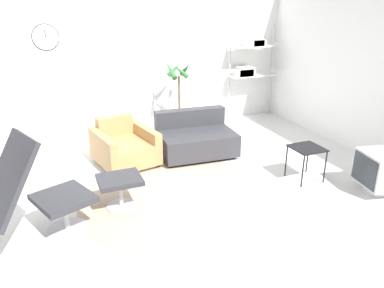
{
  "coord_description": "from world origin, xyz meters",
  "views": [
    {
      "loc": [
        -1.46,
        -4.06,
        2.36
      ],
      "look_at": [
        0.3,
        0.27,
        0.55
      ],
      "focal_mm": 35.0,
      "sensor_mm": 36.0,
      "label": 1
    }
  ],
  "objects_px": {
    "side_table": "(307,151)",
    "lounge_chair": "(20,180)",
    "couch_low": "(195,139)",
    "potted_plant": "(179,109)",
    "ottoman": "(120,185)",
    "armchair_red": "(124,148)",
    "shelf_unit": "(250,60)",
    "crt_television": "(378,171)"
  },
  "relations": [
    {
      "from": "ottoman",
      "to": "potted_plant",
      "type": "xyz_separation_m",
      "value": [
        1.61,
        2.33,
        0.15
      ]
    },
    {
      "from": "ottoman",
      "to": "armchair_red",
      "type": "relative_size",
      "value": 0.49
    },
    {
      "from": "couch_low",
      "to": "crt_television",
      "type": "distance_m",
      "value": 2.69
    },
    {
      "from": "side_table",
      "to": "potted_plant",
      "type": "bearing_deg",
      "value": 109.94
    },
    {
      "from": "lounge_chair",
      "to": "couch_low",
      "type": "relative_size",
      "value": 1.04
    },
    {
      "from": "couch_low",
      "to": "lounge_chair",
      "type": "bearing_deg",
      "value": 36.66
    },
    {
      "from": "lounge_chair",
      "to": "potted_plant",
      "type": "xyz_separation_m",
      "value": [
        2.63,
        2.74,
        -0.3
      ]
    },
    {
      "from": "armchair_red",
      "to": "ottoman",
      "type": "bearing_deg",
      "value": 64.18
    },
    {
      "from": "potted_plant",
      "to": "armchair_red",
      "type": "bearing_deg",
      "value": -140.58
    },
    {
      "from": "lounge_chair",
      "to": "shelf_unit",
      "type": "xyz_separation_m",
      "value": [
        4.27,
        3.03,
        0.48
      ]
    },
    {
      "from": "crt_television",
      "to": "ottoman",
      "type": "bearing_deg",
      "value": 85.6
    },
    {
      "from": "shelf_unit",
      "to": "couch_low",
      "type": "bearing_deg",
      "value": -141.62
    },
    {
      "from": "side_table",
      "to": "potted_plant",
      "type": "distance_m",
      "value": 2.71
    },
    {
      "from": "ottoman",
      "to": "crt_television",
      "type": "distance_m",
      "value": 3.28
    },
    {
      "from": "couch_low",
      "to": "potted_plant",
      "type": "bearing_deg",
      "value": -93.06
    },
    {
      "from": "armchair_red",
      "to": "side_table",
      "type": "bearing_deg",
      "value": 134.57
    },
    {
      "from": "ottoman",
      "to": "side_table",
      "type": "height_order",
      "value": "side_table"
    },
    {
      "from": "side_table",
      "to": "shelf_unit",
      "type": "bearing_deg",
      "value": 75.89
    },
    {
      "from": "ottoman",
      "to": "shelf_unit",
      "type": "height_order",
      "value": "shelf_unit"
    },
    {
      "from": "lounge_chair",
      "to": "shelf_unit",
      "type": "height_order",
      "value": "shelf_unit"
    },
    {
      "from": "armchair_red",
      "to": "couch_low",
      "type": "xyz_separation_m",
      "value": [
        1.15,
        -0.06,
        -0.0
      ]
    },
    {
      "from": "armchair_red",
      "to": "crt_television",
      "type": "xyz_separation_m",
      "value": [
        2.82,
        -2.16,
        0.05
      ]
    },
    {
      "from": "ottoman",
      "to": "potted_plant",
      "type": "height_order",
      "value": "potted_plant"
    },
    {
      "from": "couch_low",
      "to": "potted_plant",
      "type": "height_order",
      "value": "potted_plant"
    },
    {
      "from": "armchair_red",
      "to": "side_table",
      "type": "relative_size",
      "value": 2.17
    },
    {
      "from": "armchair_red",
      "to": "couch_low",
      "type": "distance_m",
      "value": 1.15
    },
    {
      "from": "ottoman",
      "to": "couch_low",
      "type": "relative_size",
      "value": 0.41
    },
    {
      "from": "armchair_red",
      "to": "crt_television",
      "type": "relative_size",
      "value": 1.75
    },
    {
      "from": "ottoman",
      "to": "lounge_chair",
      "type": "bearing_deg",
      "value": -158.17
    },
    {
      "from": "couch_low",
      "to": "side_table",
      "type": "height_order",
      "value": "couch_low"
    },
    {
      "from": "side_table",
      "to": "armchair_red",
      "type": "bearing_deg",
      "value": 145.86
    },
    {
      "from": "ottoman",
      "to": "armchair_red",
      "type": "height_order",
      "value": "armchair_red"
    },
    {
      "from": "couch_low",
      "to": "side_table",
      "type": "xyz_separation_m",
      "value": [
        1.05,
        -1.44,
        0.17
      ]
    },
    {
      "from": "lounge_chair",
      "to": "couch_low",
      "type": "xyz_separation_m",
      "value": [
        2.5,
        1.63,
        -0.49
      ]
    },
    {
      "from": "ottoman",
      "to": "shelf_unit",
      "type": "relative_size",
      "value": 0.27
    },
    {
      "from": "couch_low",
      "to": "crt_television",
      "type": "height_order",
      "value": "couch_low"
    },
    {
      "from": "side_table",
      "to": "ottoman",
      "type": "bearing_deg",
      "value": 175.08
    },
    {
      "from": "couch_low",
      "to": "crt_television",
      "type": "bearing_deg",
      "value": 132.08
    },
    {
      "from": "ottoman",
      "to": "potted_plant",
      "type": "distance_m",
      "value": 2.84
    },
    {
      "from": "couch_low",
      "to": "armchair_red",
      "type": "bearing_deg",
      "value": 0.82
    },
    {
      "from": "side_table",
      "to": "lounge_chair",
      "type": "bearing_deg",
      "value": -176.95
    },
    {
      "from": "armchair_red",
      "to": "potted_plant",
      "type": "relative_size",
      "value": 0.76
    }
  ]
}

